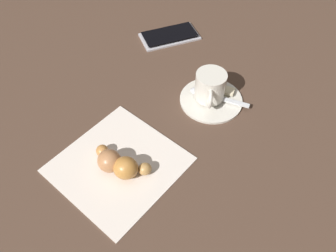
{
  "coord_description": "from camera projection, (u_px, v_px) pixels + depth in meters",
  "views": [
    {
      "loc": [
        0.22,
        0.31,
        0.48
      ],
      "look_at": [
        -0.01,
        0.01,
        0.01
      ],
      "focal_mm": 35.73,
      "sensor_mm": 36.0,
      "label": 1
    }
  ],
  "objects": [
    {
      "name": "teaspoon",
      "position": [
        209.0,
        95.0,
        0.65
      ],
      "size": [
        0.07,
        0.11,
        0.01
      ],
      "color": "silver",
      "rests_on": "saucer"
    },
    {
      "name": "espresso_cup",
      "position": [
        210.0,
        86.0,
        0.63
      ],
      "size": [
        0.07,
        0.07,
        0.05
      ],
      "color": "silver",
      "rests_on": "saucer"
    },
    {
      "name": "sugar_packet",
      "position": [
        217.0,
        88.0,
        0.66
      ],
      "size": [
        0.05,
        0.07,
        0.01
      ],
      "primitive_type": "cube",
      "rotation": [
        0.0,
        0.0,
        11.52
      ],
      "color": "beige",
      "rests_on": "saucer"
    },
    {
      "name": "ground_plane",
      "position": [
        161.0,
        131.0,
        0.61
      ],
      "size": [
        1.8,
        1.8,
        0.0
      ],
      "primitive_type": "plane",
      "color": "#4B3529"
    },
    {
      "name": "saucer",
      "position": [
        210.0,
        98.0,
        0.66
      ],
      "size": [
        0.12,
        0.12,
        0.01
      ],
      "primitive_type": "cylinder",
      "color": "silver",
      "rests_on": "ground"
    },
    {
      "name": "napkin",
      "position": [
        118.0,
        164.0,
        0.56
      ],
      "size": [
        0.23,
        0.22,
        0.0
      ],
      "primitive_type": "cube",
      "rotation": [
        0.0,
        0.0,
        0.21
      ],
      "color": "silver",
      "rests_on": "ground"
    },
    {
      "name": "cell_phone",
      "position": [
        170.0,
        36.0,
        0.79
      ],
      "size": [
        0.15,
        0.11,
        0.01
      ],
      "color": "#B9B6BE",
      "rests_on": "ground"
    },
    {
      "name": "croissant",
      "position": [
        118.0,
        164.0,
        0.54
      ],
      "size": [
        0.08,
        0.1,
        0.04
      ],
      "color": "#BC7C3F",
      "rests_on": "napkin"
    }
  ]
}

